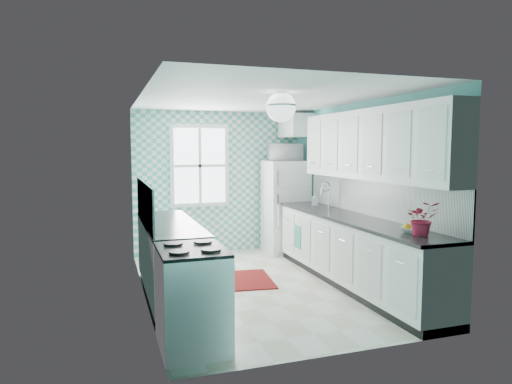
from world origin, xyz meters
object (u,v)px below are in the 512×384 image
object	(u,v)px
stove	(192,296)
microwave	(286,152)
fruit_bowl	(411,230)
potted_plant	(422,218)
fridge	(285,207)
sink	(320,208)
ceiling_light	(281,107)

from	to	relation	value
stove	microwave	bearing A→B (deg)	54.13
fruit_bowl	potted_plant	world-z (taller)	potted_plant
fridge	sink	bearing A→B (deg)	-82.11
sink	ceiling_light	bearing A→B (deg)	-132.82
fridge	fruit_bowl	bearing A→B (deg)	-85.11
fridge	microwave	distance (m)	0.97
ceiling_light	fruit_bowl	distance (m)	1.99
sink	microwave	bearing A→B (deg)	92.90
fruit_bowl	potted_plant	distance (m)	0.23
sink	fruit_bowl	bearing A→B (deg)	-91.73
microwave	sink	bearing A→B (deg)	97.69
ceiling_light	microwave	bearing A→B (deg)	66.65
microwave	potted_plant	bearing A→B (deg)	94.63
ceiling_light	potted_plant	bearing A→B (deg)	-39.67
sink	fruit_bowl	xyz separation A→B (m)	(-0.00, -2.20, 0.04)
fruit_bowl	sink	bearing A→B (deg)	89.89
fruit_bowl	potted_plant	bearing A→B (deg)	-90.00
ceiling_light	potted_plant	xyz separation A→B (m)	(1.20, -1.00, -1.20)
stove	fruit_bowl	size ratio (longest dim) A/B	3.95
fridge	potted_plant	distance (m)	3.58
fruit_bowl	potted_plant	xyz separation A→B (m)	(0.00, -0.17, 0.15)
microwave	stove	bearing A→B (deg)	58.92
fridge	microwave	xyz separation A→B (m)	(0.00, 0.00, 0.97)
stove	microwave	xyz separation A→B (m)	(2.31, 3.39, 1.30)
microwave	fruit_bowl	bearing A→B (deg)	94.70
fridge	microwave	world-z (taller)	microwave
fridge	fruit_bowl	xyz separation A→B (m)	(0.09, -3.39, 0.15)
ceiling_light	stove	distance (m)	2.34
ceiling_light	sink	bearing A→B (deg)	48.80
stove	potted_plant	distance (m)	2.49
ceiling_light	stove	world-z (taller)	ceiling_light
ceiling_light	fridge	xyz separation A→B (m)	(1.11, 2.57, -1.51)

